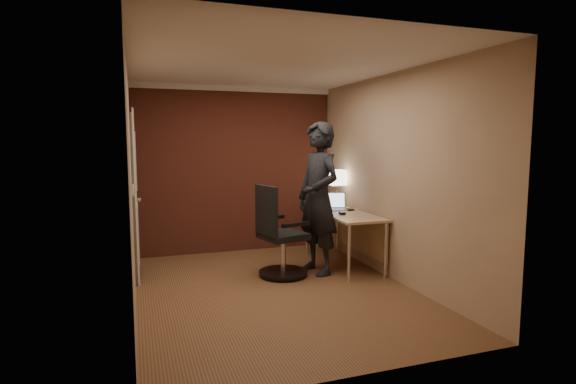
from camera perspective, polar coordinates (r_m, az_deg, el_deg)
The scene contains 8 objects.
room at distance 6.40m, azimuth -8.20°, elevation 3.58°, with size 4.00×4.00×4.00m.
desk at distance 6.16m, azimuth 7.58°, elevation -3.70°, with size 0.60×1.50×0.73m.
desk_lamp at distance 6.59m, azimuth 6.23°, elevation 1.77°, with size 0.22×0.22×0.54m.
laptop at distance 6.34m, azimuth 5.88°, elevation -1.63°, with size 0.39×0.34×0.23m.
mouse at distance 5.92m, azimuth 6.90°, elevation -2.69°, with size 0.06×0.10×0.03m, color black.
wallet at distance 6.27m, azimuth 7.80°, elevation -2.23°, with size 0.09×0.11×0.02m, color black.
office_chair at distance 5.58m, azimuth -1.24°, elevation -5.80°, with size 0.62×0.70×1.13m.
person at distance 5.70m, azimuth 3.86°, elevation -0.80°, with size 0.70×0.46×1.93m, color black.
Camera 1 is at (-1.47, -4.74, 1.69)m, focal length 28.00 mm.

